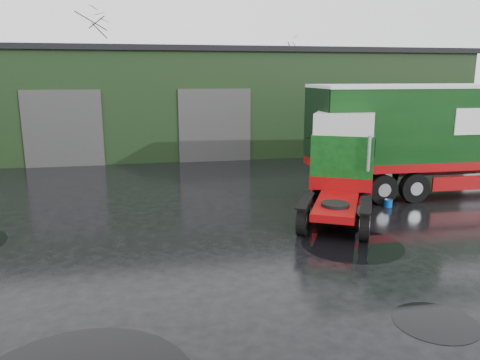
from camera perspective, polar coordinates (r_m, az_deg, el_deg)
name	(u,v)px	position (r m, az deg, el deg)	size (l,w,h in m)	color
ground	(217,255)	(12.78, -2.87, -9.15)	(100.00, 100.00, 0.00)	black
warehouse	(202,99)	(32.00, -4.67, 9.82)	(32.40, 12.40, 6.30)	black
hero_tractor	(340,168)	(15.79, 12.08, 1.44)	(2.38, 5.62, 3.49)	#0C4411
lorry_right	(468,139)	(21.22, 26.03, 4.56)	(2.92, 16.86, 4.43)	silver
wash_bucket	(388,203)	(18.06, 17.62, -2.71)	(0.29, 0.29, 0.28)	#0847BC
tree_back_a	(93,75)	(41.96, -17.54, 12.15)	(4.40, 4.40, 9.50)	black
tree_back_b	(277,86)	(43.36, 4.49, 11.36)	(4.40, 4.40, 7.50)	black
puddle_1	(352,245)	(13.88, 13.49, -7.67)	(2.89, 2.89, 0.01)	black
puddle_3	(435,322)	(10.36, 22.73, -15.69)	(1.66, 1.66, 0.01)	black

